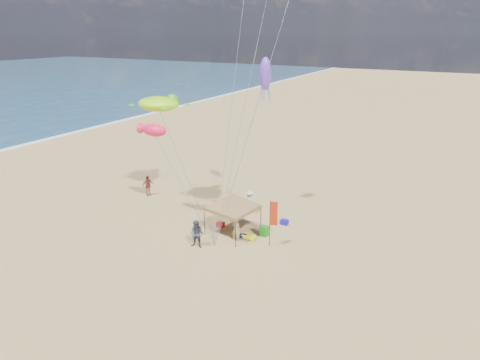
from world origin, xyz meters
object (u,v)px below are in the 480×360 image
at_px(chair_yellow, 218,210).
at_px(person_near_a, 236,229).
at_px(cooler_blue, 284,222).
at_px(canopy_tent, 233,195).
at_px(person_near_b, 197,234).
at_px(beach_cart, 249,237).
at_px(person_far_a, 148,186).
at_px(person_near_c, 250,201).
at_px(chair_green, 264,231).
at_px(feather_flag, 273,217).
at_px(cooler_red, 221,225).

xyz_separation_m(chair_yellow, person_near_a, (3.36, -3.02, 0.51)).
bearing_deg(cooler_blue, canopy_tent, -130.93).
height_order(cooler_blue, chair_yellow, chair_yellow).
bearing_deg(person_near_b, chair_yellow, 97.51).
relative_size(beach_cart, person_far_a, 0.50).
distance_m(cooler_blue, chair_yellow, 5.33).
height_order(person_near_b, person_near_c, person_near_b).
distance_m(chair_green, person_near_c, 4.03).
bearing_deg(person_near_b, person_far_a, 138.83).
distance_m(chair_yellow, person_near_c, 2.58).
distance_m(cooler_blue, person_far_a, 12.59).
relative_size(person_near_c, person_far_a, 1.04).
distance_m(feather_flag, person_near_c, 5.73).
bearing_deg(person_near_c, cooler_blue, -166.88).
distance_m(beach_cart, person_near_c, 4.49).
height_order(chair_green, beach_cart, chair_green).
bearing_deg(person_near_c, person_near_a, 131.19).
bearing_deg(person_far_a, person_near_a, -86.79).
distance_m(cooler_red, person_near_a, 2.43).
bearing_deg(feather_flag, cooler_blue, 99.60).
bearing_deg(person_far_a, feather_flag, -81.80).
height_order(cooler_blue, person_far_a, person_far_a).
xyz_separation_m(cooler_blue, person_far_a, (-12.56, -0.55, 0.71)).
bearing_deg(canopy_tent, person_near_a, -49.14).
bearing_deg(canopy_tent, beach_cart, -9.86).
bearing_deg(beach_cart, feather_flag, -4.58).
bearing_deg(person_near_a, canopy_tent, -50.28).
relative_size(canopy_tent, cooler_red, 10.33).
xyz_separation_m(canopy_tent, person_near_b, (-1.02, -2.89, -1.94)).
relative_size(canopy_tent, beach_cart, 6.20).
bearing_deg(beach_cart, chair_yellow, 149.08).
height_order(canopy_tent, feather_flag, canopy_tent).
bearing_deg(person_far_a, person_near_b, -100.55).
bearing_deg(feather_flag, chair_green, 134.34).
height_order(cooler_red, person_near_a, person_near_a).
relative_size(feather_flag, person_far_a, 1.82).
xyz_separation_m(beach_cart, person_near_c, (-2.04, 3.94, 0.74)).
bearing_deg(canopy_tent, chair_green, 20.03).
xyz_separation_m(chair_yellow, person_near_c, (2.01, 1.51, 0.59)).
height_order(chair_green, person_near_c, person_near_c).
xyz_separation_m(chair_green, person_near_b, (-3.11, -3.65, 0.61)).
bearing_deg(person_near_a, person_near_c, -74.52).
xyz_separation_m(feather_flag, person_far_a, (-13.14, 2.87, -1.28)).
bearing_deg(chair_green, cooler_blue, 76.51).
distance_m(cooler_red, person_near_b, 3.37).
bearing_deg(feather_flag, person_near_b, -149.41).
relative_size(canopy_tent, person_far_a, 3.09).
relative_size(feather_flag, beach_cart, 3.64).
xyz_separation_m(cooler_blue, beach_cart, (-1.21, -3.28, 0.01)).
xyz_separation_m(feather_flag, chair_yellow, (-5.84, 2.57, -1.83)).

